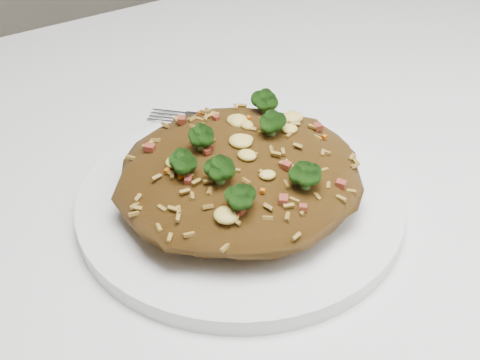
% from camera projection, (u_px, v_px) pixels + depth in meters
% --- Properties ---
extents(dining_table, '(1.20, 0.80, 0.75)m').
position_uv_depth(dining_table, '(231.00, 284.00, 0.59)').
color(dining_table, white).
rests_on(dining_table, ground).
extents(plate, '(0.26, 0.26, 0.01)m').
position_uv_depth(plate, '(240.00, 202.00, 0.53)').
color(plate, white).
rests_on(plate, dining_table).
extents(fried_rice, '(0.19, 0.18, 0.06)m').
position_uv_depth(fried_rice, '(240.00, 167.00, 0.51)').
color(fried_rice, brown).
rests_on(fried_rice, plate).
extents(fork, '(0.13, 0.12, 0.00)m').
position_uv_depth(fork, '(245.00, 125.00, 0.60)').
color(fork, silver).
rests_on(fork, plate).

